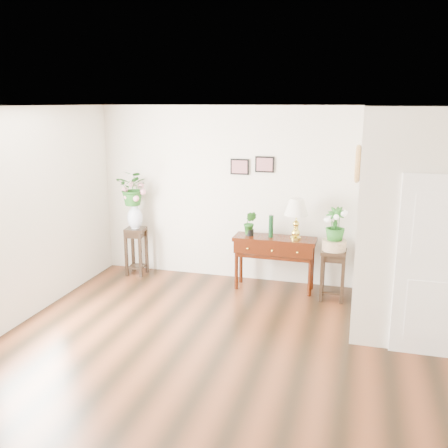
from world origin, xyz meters
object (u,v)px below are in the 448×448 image
at_px(table_lamp, 296,216).
at_px(plant_stand_a, 136,251).
at_px(plant_stand_b, 333,275).
at_px(console_table, 274,263).

xyz_separation_m(table_lamp, plant_stand_a, (-2.67, 0.06, -0.78)).
height_order(table_lamp, plant_stand_b, table_lamp).
xyz_separation_m(console_table, table_lamp, (0.31, 0.00, 0.77)).
distance_m(table_lamp, plant_stand_a, 2.78).
bearing_deg(console_table, plant_stand_a, 178.96).
distance_m(console_table, plant_stand_a, 2.36).
relative_size(table_lamp, plant_stand_a, 0.78).
distance_m(plant_stand_a, plant_stand_b, 3.27).
height_order(console_table, plant_stand_a, console_table).
distance_m(console_table, plant_stand_b, 0.92).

